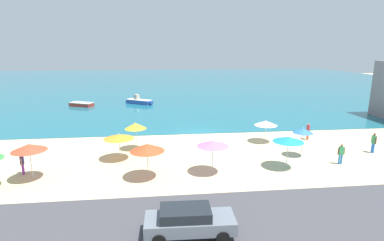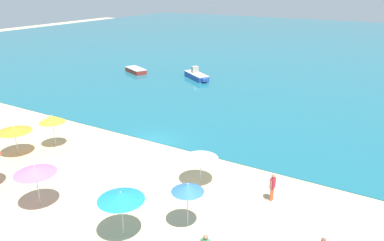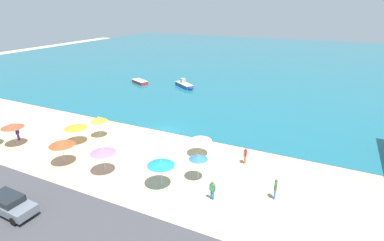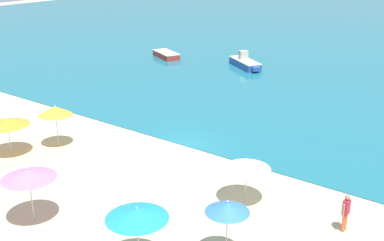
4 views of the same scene
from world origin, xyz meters
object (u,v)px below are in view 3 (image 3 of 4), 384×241
(bather_2, at_px, (212,189))
(parked_car_1, at_px, (9,204))
(beach_umbrella_7, at_px, (62,143))
(skiff_nearshore, at_px, (140,82))
(bather_1, at_px, (245,155))
(beach_umbrella_1, at_px, (103,151))
(beach_umbrella_0, at_px, (161,163))
(beach_umbrella_5, at_px, (75,127))
(beach_umbrella_2, at_px, (198,157))
(beach_umbrella_3, at_px, (99,119))
(bather_0, at_px, (17,133))
(beach_umbrella_8, at_px, (12,125))
(bather_3, at_px, (276,188))
(beach_umbrella_6, at_px, (201,138))
(skiff_offshore, at_px, (184,85))

(bather_2, height_order, parked_car_1, bather_2)
(beach_umbrella_7, xyz_separation_m, parked_car_1, (2.20, -7.17, -1.46))
(bather_2, relative_size, skiff_nearshore, 0.40)
(beach_umbrella_7, relative_size, bather_1, 1.54)
(parked_car_1, bearing_deg, beach_umbrella_1, 71.54)
(beach_umbrella_0, height_order, beach_umbrella_5, beach_umbrella_0)
(parked_car_1, bearing_deg, beach_umbrella_2, 43.64)
(beach_umbrella_7, bearing_deg, parked_car_1, -72.91)
(beach_umbrella_3, distance_m, bather_0, 9.37)
(beach_umbrella_1, xyz_separation_m, beach_umbrella_8, (-12.86, 0.26, 0.08))
(beach_umbrella_2, bearing_deg, bather_3, 1.16)
(bather_3, bearing_deg, beach_umbrella_2, -178.84)
(beach_umbrella_0, bearing_deg, beach_umbrella_7, -175.94)
(beach_umbrella_6, relative_size, beach_umbrella_8, 0.84)
(bather_2, bearing_deg, beach_umbrella_3, 161.42)
(beach_umbrella_6, bearing_deg, skiff_offshore, 120.81)
(beach_umbrella_6, distance_m, skiff_offshore, 26.95)
(beach_umbrella_0, xyz_separation_m, bather_3, (9.11, 2.51, -1.29))
(beach_umbrella_6, xyz_separation_m, skiff_offshore, (-13.79, 23.11, -1.46))
(beach_umbrella_7, xyz_separation_m, skiff_nearshore, (-11.64, 29.30, -1.92))
(beach_umbrella_0, xyz_separation_m, beach_umbrella_5, (-13.13, 3.33, -0.33))
(beach_umbrella_6, distance_m, beach_umbrella_7, 13.55)
(beach_umbrella_1, bearing_deg, beach_umbrella_2, 18.27)
(beach_umbrella_7, xyz_separation_m, skiff_offshore, (-2.47, 30.56, -1.81))
(beach_umbrella_6, relative_size, bather_1, 1.32)
(beach_umbrella_8, xyz_separation_m, bather_1, (24.08, 7.11, -1.42))
(beach_umbrella_2, height_order, beach_umbrella_7, beach_umbrella_7)
(beach_umbrella_2, relative_size, skiff_nearshore, 0.60)
(beach_umbrella_7, xyz_separation_m, beach_umbrella_8, (-8.13, 0.66, 0.08))
(beach_umbrella_2, relative_size, skiff_offshore, 0.54)
(bather_2, bearing_deg, beach_umbrella_1, -176.81)
(beach_umbrella_6, height_order, beach_umbrella_8, beach_umbrella_8)
(beach_umbrella_0, distance_m, beach_umbrella_7, 10.68)
(beach_umbrella_7, bearing_deg, beach_umbrella_5, 121.21)
(beach_umbrella_1, relative_size, beach_umbrella_7, 0.98)
(beach_umbrella_2, height_order, skiff_offshore, beach_umbrella_2)
(parked_car_1, bearing_deg, beach_umbrella_0, 43.17)
(beach_umbrella_2, height_order, bather_1, beach_umbrella_2)
(beach_umbrella_0, bearing_deg, skiff_offshore, 113.77)
(beach_umbrella_3, bearing_deg, skiff_offshore, 92.86)
(beach_umbrella_1, height_order, skiff_offshore, beach_umbrella_1)
(beach_umbrella_5, bearing_deg, beach_umbrella_3, 63.95)
(beach_umbrella_3, distance_m, parked_car_1, 14.21)
(beach_umbrella_5, height_order, skiff_offshore, beach_umbrella_5)
(beach_umbrella_3, bearing_deg, parked_car_1, -75.76)
(beach_umbrella_1, distance_m, beach_umbrella_6, 9.65)
(bather_1, bearing_deg, beach_umbrella_0, -127.05)
(beach_umbrella_7, distance_m, skiff_nearshore, 31.59)
(bather_1, distance_m, bather_2, 6.82)
(beach_umbrella_8, distance_m, bather_2, 23.42)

